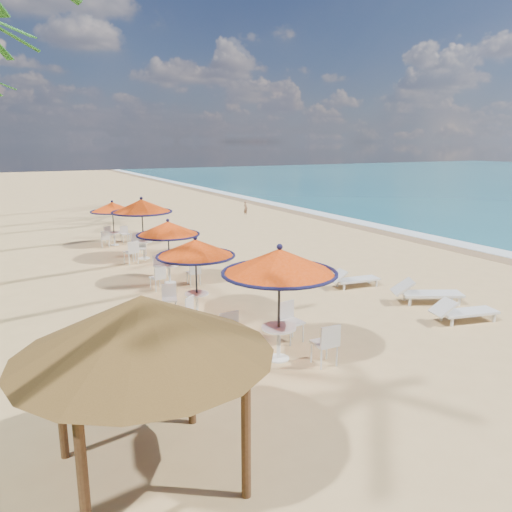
{
  "coord_description": "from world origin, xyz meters",
  "views": [
    {
      "loc": [
        -10.07,
        -9.33,
        4.75
      ],
      "look_at": [
        -2.86,
        4.37,
        1.2
      ],
      "focal_mm": 35.0,
      "sensor_mm": 36.0,
      "label": 1
    }
  ],
  "objects_px": {
    "station_3": "(141,214)",
    "lounger_mid": "(425,292)",
    "station_1": "(193,256)",
    "palapa": "(143,326)",
    "lounger_near": "(462,311)",
    "lounger_far": "(352,279)",
    "station_4": "(113,212)",
    "station_2": "(168,236)",
    "station_0": "(280,275)"
  },
  "relations": [
    {
      "from": "station_0",
      "to": "palapa",
      "type": "height_order",
      "value": "palapa"
    },
    {
      "from": "station_0",
      "to": "station_1",
      "type": "bearing_deg",
      "value": 100.96
    },
    {
      "from": "station_2",
      "to": "lounger_far",
      "type": "bearing_deg",
      "value": -32.33
    },
    {
      "from": "station_1",
      "to": "lounger_mid",
      "type": "xyz_separation_m",
      "value": [
        6.53,
        -2.15,
        -1.38
      ]
    },
    {
      "from": "station_3",
      "to": "lounger_near",
      "type": "relative_size",
      "value": 1.33
    },
    {
      "from": "station_1",
      "to": "station_3",
      "type": "height_order",
      "value": "station_3"
    },
    {
      "from": "station_4",
      "to": "lounger_mid",
      "type": "height_order",
      "value": "station_4"
    },
    {
      "from": "station_3",
      "to": "lounger_far",
      "type": "bearing_deg",
      "value": -55.6
    },
    {
      "from": "lounger_near",
      "to": "palapa",
      "type": "xyz_separation_m",
      "value": [
        -9.23,
        -2.32,
        1.99
      ]
    },
    {
      "from": "station_1",
      "to": "palapa",
      "type": "height_order",
      "value": "palapa"
    },
    {
      "from": "station_2",
      "to": "station_3",
      "type": "relative_size",
      "value": 0.87
    },
    {
      "from": "station_4",
      "to": "lounger_far",
      "type": "relative_size",
      "value": 1.17
    },
    {
      "from": "station_1",
      "to": "station_3",
      "type": "xyz_separation_m",
      "value": [
        0.61,
        7.61,
        0.15
      ]
    },
    {
      "from": "lounger_near",
      "to": "lounger_mid",
      "type": "distance_m",
      "value": 1.67
    },
    {
      "from": "station_3",
      "to": "lounger_far",
      "type": "height_order",
      "value": "station_3"
    },
    {
      "from": "station_4",
      "to": "lounger_near",
      "type": "xyz_separation_m",
      "value": [
        6.03,
        -14.8,
        -1.24
      ]
    },
    {
      "from": "station_2",
      "to": "lounger_mid",
      "type": "distance_m",
      "value": 8.42
    },
    {
      "from": "lounger_mid",
      "to": "palapa",
      "type": "xyz_separation_m",
      "value": [
        -9.56,
        -3.97,
        1.96
      ]
    },
    {
      "from": "station_4",
      "to": "palapa",
      "type": "xyz_separation_m",
      "value": [
        -3.21,
        -17.12,
        0.75
      ]
    },
    {
      "from": "station_4",
      "to": "lounger_far",
      "type": "height_order",
      "value": "station_4"
    },
    {
      "from": "lounger_far",
      "to": "palapa",
      "type": "relative_size",
      "value": 0.51
    },
    {
      "from": "station_2",
      "to": "station_1",
      "type": "bearing_deg",
      "value": -97.17
    },
    {
      "from": "station_0",
      "to": "station_2",
      "type": "height_order",
      "value": "station_0"
    },
    {
      "from": "station_3",
      "to": "lounger_mid",
      "type": "relative_size",
      "value": 1.2
    },
    {
      "from": "station_4",
      "to": "lounger_near",
      "type": "bearing_deg",
      "value": -67.84
    },
    {
      "from": "station_1",
      "to": "station_2",
      "type": "distance_m",
      "value": 3.55
    },
    {
      "from": "lounger_near",
      "to": "lounger_far",
      "type": "distance_m",
      "value": 4.04
    },
    {
      "from": "lounger_near",
      "to": "lounger_far",
      "type": "xyz_separation_m",
      "value": [
        -0.53,
        4.01,
        -0.02
      ]
    },
    {
      "from": "station_1",
      "to": "station_4",
      "type": "height_order",
      "value": "station_1"
    },
    {
      "from": "station_2",
      "to": "lounger_far",
      "type": "relative_size",
      "value": 1.23
    },
    {
      "from": "lounger_mid",
      "to": "lounger_far",
      "type": "distance_m",
      "value": 2.51
    },
    {
      "from": "station_1",
      "to": "lounger_near",
      "type": "xyz_separation_m",
      "value": [
        6.2,
        -3.8,
        -1.42
      ]
    },
    {
      "from": "lounger_near",
      "to": "station_0",
      "type": "bearing_deg",
      "value": -170.32
    },
    {
      "from": "station_1",
      "to": "lounger_mid",
      "type": "height_order",
      "value": "station_1"
    },
    {
      "from": "lounger_mid",
      "to": "lounger_far",
      "type": "height_order",
      "value": "lounger_mid"
    },
    {
      "from": "station_0",
      "to": "station_4",
      "type": "height_order",
      "value": "station_0"
    },
    {
      "from": "station_1",
      "to": "station_4",
      "type": "relative_size",
      "value": 1.07
    },
    {
      "from": "station_2",
      "to": "station_3",
      "type": "xyz_separation_m",
      "value": [
        0.17,
        4.08,
        0.25
      ]
    },
    {
      "from": "station_3",
      "to": "lounger_mid",
      "type": "distance_m",
      "value": 11.51
    },
    {
      "from": "lounger_mid",
      "to": "palapa",
      "type": "distance_m",
      "value": 10.53
    },
    {
      "from": "station_3",
      "to": "lounger_near",
      "type": "distance_m",
      "value": 12.8
    },
    {
      "from": "station_3",
      "to": "station_4",
      "type": "relative_size",
      "value": 1.21
    },
    {
      "from": "station_0",
      "to": "lounger_far",
      "type": "distance_m",
      "value": 6.44
    },
    {
      "from": "station_3",
      "to": "lounger_mid",
      "type": "xyz_separation_m",
      "value": [
        5.91,
        -9.76,
        -1.54
      ]
    },
    {
      "from": "station_2",
      "to": "station_3",
      "type": "distance_m",
      "value": 4.09
    },
    {
      "from": "station_4",
      "to": "lounger_mid",
      "type": "distance_m",
      "value": 14.65
    },
    {
      "from": "station_3",
      "to": "lounger_near",
      "type": "bearing_deg",
      "value": -63.88
    },
    {
      "from": "lounger_near",
      "to": "palapa",
      "type": "distance_m",
      "value": 9.73
    },
    {
      "from": "station_1",
      "to": "palapa",
      "type": "xyz_separation_m",
      "value": [
        -3.03,
        -6.12,
        0.57
      ]
    },
    {
      "from": "lounger_mid",
      "to": "station_1",
      "type": "bearing_deg",
      "value": -171.44
    }
  ]
}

